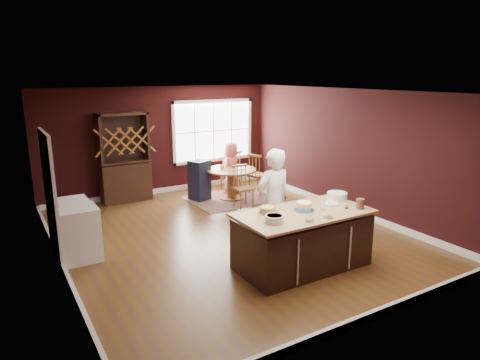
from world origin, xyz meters
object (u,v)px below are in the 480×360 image
kitchen_island (302,241)px  seated_woman (231,168)px  high_chair (199,179)px  dryer (72,223)px  toddler (197,167)px  chair_north (230,170)px  dining_table (231,178)px  layer_cake (304,206)px  baker (273,201)px  washer (79,234)px  chair_south (243,187)px  chair_east (259,173)px  hutch (124,158)px

kitchen_island → seated_woman: seated_woman is taller
high_chair → dryer: high_chair is taller
toddler → dryer: (-3.14, -1.49, -0.38)m
chair_north → kitchen_island: bearing=61.7°
dining_table → dryer: (-3.89, -1.14, -0.10)m
layer_cake → seated_woman: size_ratio=0.25×
kitchen_island → seated_woman: 4.46m
baker → washer: size_ratio=2.02×
chair_south → layer_cake: bearing=-102.1°
kitchen_island → baker: bearing=94.5°
chair_east → high_chair: 1.56m
toddler → chair_east: bearing=-10.4°
dining_table → high_chair: high_chair is taller
layer_cake → seated_woman: (1.11, 4.26, -0.33)m
baker → chair_south: (0.85, 2.38, -0.41)m
chair_south → dryer: size_ratio=1.15×
chair_east → washer: 5.08m
kitchen_island → hutch: 5.25m
kitchen_island → washer: size_ratio=2.37×
baker → dryer: 3.58m
baker → chair_north: bearing=-109.4°
chair_south → seated_woman: bearing=74.8°
dining_table → layer_cake: (-0.86, -3.83, 0.45)m
layer_cake → chair_east: 4.26m
seated_woman → toddler: 1.02m
dining_table → high_chair: (-0.69, 0.34, -0.03)m
kitchen_island → chair_east: bearing=66.0°
layer_cake → chair_east: bearing=66.3°
toddler → hutch: bearing=151.9°
chair_east → high_chair: chair_east is taller
hutch → washer: 3.42m
dining_table → dryer: 4.06m
dining_table → chair_east: 0.84m
dining_table → toddler: bearing=155.0°
chair_north → seated_woman: 0.34m
toddler → dining_table: bearing=-25.0°
chair_east → washer: chair_east is taller
baker → washer: 3.26m
hutch → seated_woman: bearing=-16.0°
layer_cake → chair_south: 3.20m
hutch → chair_east: bearing=-19.5°
dining_table → washer: 4.28m
chair_east → toddler: (-1.59, 0.29, 0.28)m
dryer → seated_woman: bearing=20.8°
dining_table → chair_east: chair_east is taller
chair_south → hutch: hutch is taller
layer_cake → hutch: 5.18m
chair_south → dryer: bearing=-172.6°
high_chair → hutch: (-1.57, 0.81, 0.55)m
kitchen_island → chair_north: chair_north is taller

